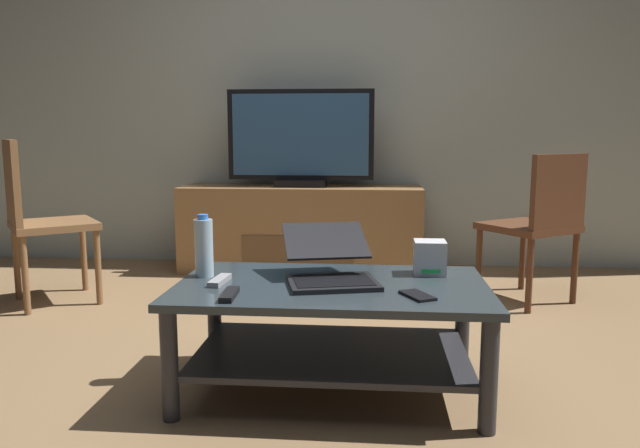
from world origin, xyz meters
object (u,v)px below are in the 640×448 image
object	(u,v)px
coffee_table	(332,316)
tv_remote	(229,295)
water_bottle_near	(204,247)
cell_phone	(417,295)
soundbar_remote	(220,280)
media_cabinet	(301,229)
dining_chair	(539,220)
television	(301,140)
side_chair	(37,213)
router_box	(430,257)
laptop	(330,265)

from	to	relation	value
coffee_table	tv_remote	bearing A→B (deg)	-146.08
water_bottle_near	cell_phone	world-z (taller)	water_bottle_near
water_bottle_near	tv_remote	world-z (taller)	water_bottle_near
tv_remote	soundbar_remote	world-z (taller)	same
media_cabinet	dining_chair	bearing A→B (deg)	-27.11
cell_phone	coffee_table	bearing A→B (deg)	123.70
television	water_bottle_near	world-z (taller)	television
media_cabinet	dining_chair	distance (m)	1.65
soundbar_remote	dining_chair	bearing A→B (deg)	45.80
media_cabinet	soundbar_remote	xyz separation A→B (m)	(-0.06, -2.08, 0.13)
side_chair	water_bottle_near	size ratio (longest dim) A/B	3.85
television	soundbar_remote	xyz separation A→B (m)	(-0.06, -2.05, -0.50)
dining_chair	tv_remote	size ratio (longest dim) A/B	5.44
soundbar_remote	television	bearing A→B (deg)	92.90
side_chair	router_box	world-z (taller)	side_chair
tv_remote	soundbar_remote	distance (m)	0.21
soundbar_remote	router_box	bearing A→B (deg)	20.11
television	laptop	distance (m)	2.06
dining_chair	soundbar_remote	xyz separation A→B (m)	(-1.52, -1.33, -0.06)
dining_chair	laptop	xyz separation A→B (m)	(-1.11, -1.25, -0.01)
dining_chair	side_chair	xyz separation A→B (m)	(-2.85, -0.26, 0.04)
cell_phone	router_box	bearing A→B (deg)	50.18
router_box	tv_remote	distance (m)	0.83
dining_chair	side_chair	bearing A→B (deg)	-174.86
side_chair	router_box	distance (m)	2.30
side_chair	coffee_table	bearing A→B (deg)	-30.71
side_chair	soundbar_remote	bearing A→B (deg)	-38.84
dining_chair	router_box	xyz separation A→B (m)	(-0.72, -1.11, -0.00)
media_cabinet	television	world-z (taller)	television
television	dining_chair	xyz separation A→B (m)	(1.46, -0.72, -0.44)
dining_chair	soundbar_remote	bearing A→B (deg)	-138.86
dining_chair	cell_phone	bearing A→B (deg)	-118.49
tv_remote	dining_chair	bearing A→B (deg)	43.92
media_cabinet	laptop	world-z (taller)	laptop
coffee_table	soundbar_remote	world-z (taller)	soundbar_remote
side_chair	laptop	xyz separation A→B (m)	(1.74, -1.00, -0.05)
dining_chair	soundbar_remote	size ratio (longest dim) A/B	5.44
side_chair	laptop	distance (m)	2.01
router_box	water_bottle_near	world-z (taller)	water_bottle_near
coffee_table	laptop	size ratio (longest dim) A/B	2.35
tv_remote	television	bearing A→B (deg)	87.78
water_bottle_near	router_box	bearing A→B (deg)	7.58
router_box	soundbar_remote	size ratio (longest dim) A/B	0.84
water_bottle_near	cell_phone	xyz separation A→B (m)	(0.82, -0.24, -0.11)
dining_chair	water_bottle_near	xyz separation A→B (m)	(-1.61, -1.23, 0.04)
media_cabinet	router_box	bearing A→B (deg)	-68.30
media_cabinet	tv_remote	bearing A→B (deg)	-89.47
laptop	tv_remote	xyz separation A→B (m)	(-0.33, -0.27, -0.05)
side_chair	tv_remote	xyz separation A→B (m)	(1.42, -1.27, -0.10)
water_bottle_near	cell_phone	size ratio (longest dim) A/B	1.76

